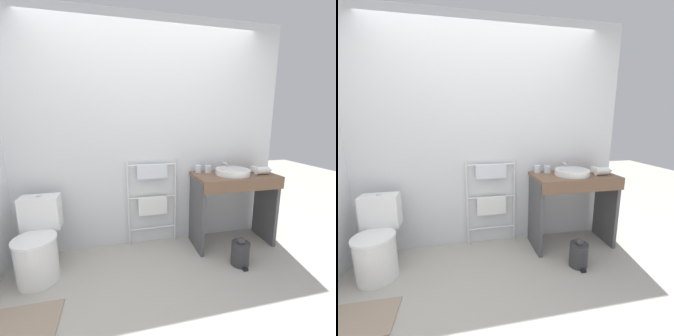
{
  "view_description": "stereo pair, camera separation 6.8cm",
  "coord_description": "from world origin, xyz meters",
  "views": [
    {
      "loc": [
        -0.38,
        -1.32,
        1.48
      ],
      "look_at": [
        0.13,
        0.84,
        1.01
      ],
      "focal_mm": 24.0,
      "sensor_mm": 36.0,
      "label": 1
    },
    {
      "loc": [
        -0.31,
        -1.34,
        1.48
      ],
      "look_at": [
        0.13,
        0.84,
        1.01
      ],
      "focal_mm": 24.0,
      "sensor_mm": 36.0,
      "label": 2
    }
  ],
  "objects": [
    {
      "name": "toilet",
      "position": [
        -1.14,
        0.84,
        0.32
      ],
      "size": [
        0.38,
        0.54,
        0.76
      ],
      "color": "white",
      "rests_on": "ground_plane"
    },
    {
      "name": "towel_radiator",
      "position": [
        0.03,
        1.19,
        0.63
      ],
      "size": [
        0.59,
        0.06,
        1.02
      ],
      "color": "silver",
      "rests_on": "ground_plane"
    },
    {
      "name": "cup_near_edge",
      "position": [
        0.69,
        1.12,
        0.91
      ],
      "size": [
        0.08,
        0.08,
        0.09
      ],
      "color": "silver",
      "rests_on": "vanity_counter"
    },
    {
      "name": "faucet",
      "position": [
        0.93,
        1.17,
        0.94
      ],
      "size": [
        0.02,
        0.1,
        0.11
      ],
      "color": "silver",
      "rests_on": "vanity_counter"
    },
    {
      "name": "ground_plane",
      "position": [
        0.0,
        0.0,
        0.0
      ],
      "size": [
        12.0,
        12.0,
        0.0
      ],
      "primitive_type": "plane",
      "color": "#A8A399"
    },
    {
      "name": "trash_bin",
      "position": [
        0.84,
        0.56,
        0.13
      ],
      "size": [
        0.19,
        0.22,
        0.3
      ],
      "color": "#333335",
      "rests_on": "ground_plane"
    },
    {
      "name": "cup_near_wall",
      "position": [
        0.58,
        1.15,
        0.92
      ],
      "size": [
        0.07,
        0.07,
        0.09
      ],
      "color": "silver",
      "rests_on": "vanity_counter"
    },
    {
      "name": "hair_dryer",
      "position": [
        1.27,
        0.91,
        0.92
      ],
      "size": [
        0.21,
        0.18,
        0.09
      ],
      "color": "white",
      "rests_on": "vanity_counter"
    },
    {
      "name": "sink_basin",
      "position": [
        0.93,
        0.96,
        0.91
      ],
      "size": [
        0.39,
        0.39,
        0.06
      ],
      "color": "white",
      "rests_on": "vanity_counter"
    },
    {
      "name": "bath_mat",
      "position": [
        -1.13,
        0.28,
        0.01
      ],
      "size": [
        0.56,
        0.36,
        0.01
      ],
      "primitive_type": "cube",
      "color": "gray",
      "rests_on": "ground_plane"
    },
    {
      "name": "vanity_counter",
      "position": [
        0.96,
        0.96,
        0.59
      ],
      "size": [
        0.95,
        0.5,
        0.87
      ],
      "color": "brown",
      "rests_on": "ground_plane"
    },
    {
      "name": "wall_back",
      "position": [
        0.0,
        1.3,
        1.3
      ],
      "size": [
        3.21,
        0.12,
        2.59
      ],
      "primitive_type": "cube",
      "color": "silver",
      "rests_on": "ground_plane"
    }
  ]
}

